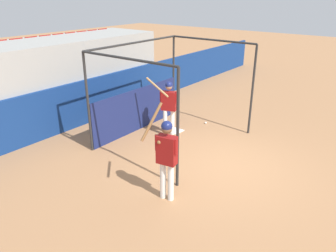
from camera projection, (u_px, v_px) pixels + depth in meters
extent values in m
plane|color=#A8754C|center=(225.00, 166.00, 8.63)|extent=(60.00, 60.00, 0.00)
cube|color=navy|center=(91.00, 100.00, 11.33)|extent=(24.00, 0.12, 1.52)
cube|color=#9E9E99|center=(66.00, 77.00, 11.81)|extent=(7.05, 2.40, 2.77)
cube|color=maroon|center=(1.00, 94.00, 9.27)|extent=(0.45, 0.40, 0.10)
cube|color=maroon|center=(20.00, 90.00, 9.68)|extent=(0.45, 0.40, 0.10)
cube|color=maroon|center=(15.00, 81.00, 9.69)|extent=(0.45, 0.06, 0.40)
cube|color=maroon|center=(36.00, 86.00, 10.08)|extent=(0.45, 0.40, 0.10)
cube|color=maroon|center=(32.00, 78.00, 10.09)|extent=(0.45, 0.06, 0.40)
cube|color=maroon|center=(52.00, 82.00, 10.48)|extent=(0.45, 0.40, 0.10)
cube|color=maroon|center=(48.00, 74.00, 10.49)|extent=(0.45, 0.06, 0.40)
cube|color=maroon|center=(66.00, 79.00, 10.88)|extent=(0.45, 0.40, 0.10)
cube|color=maroon|center=(62.00, 71.00, 10.90)|extent=(0.45, 0.06, 0.40)
cube|color=maroon|center=(80.00, 76.00, 11.28)|extent=(0.45, 0.40, 0.10)
cube|color=maroon|center=(76.00, 68.00, 11.30)|extent=(0.45, 0.06, 0.40)
cube|color=maroon|center=(92.00, 73.00, 11.69)|extent=(0.45, 0.40, 0.10)
cube|color=maroon|center=(88.00, 66.00, 11.70)|extent=(0.45, 0.06, 0.40)
cube|color=maroon|center=(104.00, 70.00, 12.09)|extent=(0.45, 0.40, 0.10)
cube|color=maroon|center=(100.00, 63.00, 12.10)|extent=(0.45, 0.06, 0.40)
cube|color=maroon|center=(115.00, 67.00, 12.49)|extent=(0.45, 0.40, 0.10)
cube|color=maroon|center=(111.00, 61.00, 12.51)|extent=(0.45, 0.06, 0.40)
cube|color=maroon|center=(125.00, 65.00, 12.89)|extent=(0.45, 0.40, 0.10)
cube|color=maroon|center=(121.00, 59.00, 12.91)|extent=(0.45, 0.06, 0.40)
cube|color=maroon|center=(134.00, 63.00, 13.30)|extent=(0.45, 0.40, 0.10)
cube|color=maroon|center=(131.00, 57.00, 13.31)|extent=(0.45, 0.06, 0.40)
cube|color=maroon|center=(3.00, 73.00, 9.97)|extent=(0.45, 0.40, 0.10)
cube|color=maroon|center=(20.00, 69.00, 10.38)|extent=(0.45, 0.40, 0.10)
cube|color=maroon|center=(16.00, 61.00, 10.39)|extent=(0.45, 0.06, 0.40)
cube|color=maroon|center=(36.00, 66.00, 10.78)|extent=(0.45, 0.40, 0.10)
cube|color=maroon|center=(32.00, 59.00, 10.79)|extent=(0.45, 0.06, 0.40)
cube|color=maroon|center=(51.00, 64.00, 11.18)|extent=(0.45, 0.40, 0.10)
cube|color=maroon|center=(47.00, 56.00, 11.20)|extent=(0.45, 0.06, 0.40)
cube|color=maroon|center=(64.00, 61.00, 11.58)|extent=(0.45, 0.40, 0.10)
cube|color=maroon|center=(60.00, 54.00, 11.60)|extent=(0.45, 0.06, 0.40)
cube|color=maroon|center=(77.00, 59.00, 11.99)|extent=(0.45, 0.40, 0.10)
cube|color=maroon|center=(73.00, 52.00, 12.00)|extent=(0.45, 0.06, 0.40)
cube|color=maroon|center=(89.00, 57.00, 12.39)|extent=(0.45, 0.40, 0.10)
cube|color=maroon|center=(85.00, 50.00, 12.40)|extent=(0.45, 0.06, 0.40)
cube|color=maroon|center=(100.00, 55.00, 12.79)|extent=(0.45, 0.40, 0.10)
cube|color=maroon|center=(96.00, 48.00, 12.81)|extent=(0.45, 0.06, 0.40)
cube|color=maroon|center=(110.00, 53.00, 13.19)|extent=(0.45, 0.40, 0.10)
cube|color=maroon|center=(107.00, 46.00, 13.21)|extent=(0.45, 0.06, 0.40)
cube|color=maroon|center=(120.00, 51.00, 13.60)|extent=(0.45, 0.40, 0.10)
cube|color=maroon|center=(117.00, 45.00, 13.61)|extent=(0.45, 0.06, 0.40)
cube|color=maroon|center=(5.00, 54.00, 10.68)|extent=(0.45, 0.40, 0.10)
cube|color=maroon|center=(1.00, 46.00, 10.69)|extent=(0.45, 0.06, 0.40)
cube|color=maroon|center=(21.00, 52.00, 11.08)|extent=(0.45, 0.40, 0.10)
cube|color=maroon|center=(17.00, 44.00, 11.09)|extent=(0.45, 0.06, 0.40)
cube|color=maroon|center=(36.00, 50.00, 11.48)|extent=(0.45, 0.40, 0.10)
cube|color=maroon|center=(32.00, 42.00, 11.49)|extent=(0.45, 0.06, 0.40)
cube|color=maroon|center=(49.00, 48.00, 11.88)|extent=(0.45, 0.40, 0.10)
cube|color=maroon|center=(46.00, 41.00, 11.90)|extent=(0.45, 0.06, 0.40)
cube|color=maroon|center=(62.00, 46.00, 12.29)|extent=(0.45, 0.40, 0.10)
cube|color=maroon|center=(59.00, 39.00, 12.30)|extent=(0.45, 0.06, 0.40)
cube|color=maroon|center=(74.00, 44.00, 12.69)|extent=(0.45, 0.40, 0.10)
cube|color=maroon|center=(71.00, 38.00, 12.70)|extent=(0.45, 0.06, 0.40)
cube|color=maroon|center=(85.00, 42.00, 13.09)|extent=(0.45, 0.40, 0.10)
cube|color=maroon|center=(82.00, 36.00, 13.10)|extent=(0.45, 0.06, 0.40)
cube|color=maroon|center=(96.00, 41.00, 13.49)|extent=(0.45, 0.40, 0.10)
cube|color=maroon|center=(93.00, 35.00, 13.51)|extent=(0.45, 0.06, 0.40)
cube|color=maroon|center=(106.00, 39.00, 13.90)|extent=(0.45, 0.40, 0.10)
cube|color=maroon|center=(103.00, 34.00, 13.91)|extent=(0.45, 0.06, 0.40)
cylinder|color=#282828|center=(178.00, 130.00, 7.23)|extent=(0.07, 0.07, 2.83)
cylinder|color=#282828|center=(252.00, 91.00, 10.09)|extent=(0.07, 0.07, 2.83)
cylinder|color=#282828|center=(88.00, 104.00, 8.95)|extent=(0.07, 0.07, 2.83)
cylinder|color=#282828|center=(173.00, 76.00, 11.81)|extent=(0.07, 0.07, 2.83)
cylinder|color=#282828|center=(125.00, 58.00, 7.55)|extent=(0.06, 3.04, 0.06)
cylinder|color=#282828|center=(212.00, 40.00, 10.41)|extent=(0.06, 3.04, 0.06)
cylinder|color=#282828|center=(135.00, 43.00, 9.84)|extent=(3.91, 0.06, 0.06)
cube|color=navy|center=(138.00, 110.00, 10.64)|extent=(3.84, 0.03, 1.39)
cube|color=white|center=(175.00, 131.00, 10.78)|extent=(0.44, 0.44, 0.02)
cylinder|color=white|center=(172.00, 122.00, 10.39)|extent=(0.17, 0.17, 0.83)
cylinder|color=white|center=(165.00, 123.00, 10.34)|extent=(0.17, 0.17, 0.83)
cube|color=maroon|center=(169.00, 101.00, 10.09)|extent=(0.37, 0.51, 0.59)
sphere|color=#A37556|center=(169.00, 87.00, 9.92)|extent=(0.21, 0.21, 0.21)
sphere|color=navy|center=(169.00, 85.00, 9.90)|extent=(0.22, 0.22, 0.22)
cylinder|color=maroon|center=(176.00, 98.00, 9.95)|extent=(0.09, 0.09, 0.32)
cylinder|color=maroon|center=(161.00, 97.00, 10.07)|extent=(0.09, 0.09, 0.32)
cylinder|color=#AD7F4C|center=(157.00, 87.00, 9.71)|extent=(0.21, 0.75, 0.55)
sphere|color=#AD7F4C|center=(163.00, 92.00, 10.10)|extent=(0.08, 0.08, 0.08)
cylinder|color=white|center=(171.00, 182.00, 7.07)|extent=(0.15, 0.15, 0.89)
cylinder|color=white|center=(163.00, 180.00, 7.15)|extent=(0.15, 0.15, 0.89)
cube|color=maroon|center=(167.00, 150.00, 6.82)|extent=(0.29, 0.45, 0.63)
sphere|color=brown|center=(167.00, 129.00, 6.64)|extent=(0.22, 0.22, 0.22)
sphere|color=navy|center=(167.00, 126.00, 6.62)|extent=(0.23, 0.23, 0.23)
cylinder|color=maroon|center=(176.00, 147.00, 6.64)|extent=(0.08, 0.08, 0.35)
cylinder|color=maroon|center=(157.00, 142.00, 6.83)|extent=(0.08, 0.08, 0.35)
cylinder|color=brown|center=(152.00, 122.00, 6.77)|extent=(0.56, 0.20, 0.77)
sphere|color=brown|center=(159.00, 142.00, 6.72)|extent=(0.08, 0.08, 0.08)
sphere|color=white|center=(206.00, 123.00, 11.35)|extent=(0.07, 0.07, 0.07)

